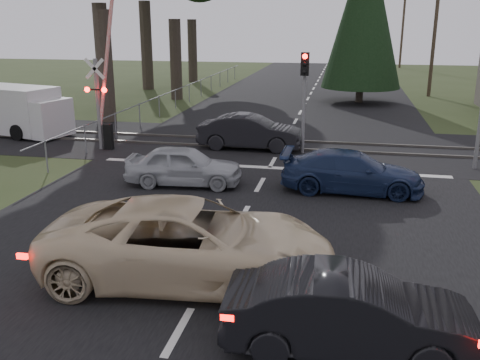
% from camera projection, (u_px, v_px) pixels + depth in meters
% --- Properties ---
extents(ground, '(120.00, 120.00, 0.00)m').
position_uv_depth(ground, '(218.00, 260.00, 12.28)').
color(ground, '#2D3A1A').
rests_on(ground, ground).
extents(road, '(14.00, 100.00, 0.01)m').
position_uv_depth(road, '(276.00, 156.00, 21.68)').
color(road, black).
rests_on(road, ground).
extents(rail_corridor, '(120.00, 8.00, 0.01)m').
position_uv_depth(rail_corridor, '(282.00, 145.00, 23.56)').
color(rail_corridor, black).
rests_on(rail_corridor, ground).
extents(stop_line, '(13.00, 0.35, 0.00)m').
position_uv_depth(stop_line, '(270.00, 168.00, 19.98)').
color(stop_line, silver).
rests_on(stop_line, ground).
extents(rail_near, '(120.00, 0.12, 0.10)m').
position_uv_depth(rail_near, '(280.00, 149.00, 22.79)').
color(rail_near, '#59544C').
rests_on(rail_near, ground).
extents(rail_far, '(120.00, 0.12, 0.10)m').
position_uv_depth(rail_far, '(284.00, 141.00, 24.29)').
color(rail_far, '#59544C').
rests_on(rail_far, ground).
extents(crossing_signal, '(1.62, 0.38, 6.96)m').
position_uv_depth(crossing_signal, '(103.00, 101.00, 22.26)').
color(crossing_signal, slate).
rests_on(crossing_signal, ground).
extents(traffic_signal_center, '(0.32, 0.48, 4.10)m').
position_uv_depth(traffic_signal_center, '(304.00, 85.00, 21.32)').
color(traffic_signal_center, slate).
rests_on(traffic_signal_center, ground).
extents(utility_pole_mid, '(1.80, 0.26, 9.00)m').
position_uv_depth(utility_pole_mid, '(435.00, 29.00, 37.51)').
color(utility_pole_mid, '#4C3D2D').
rests_on(utility_pole_mid, ground).
extents(utility_pole_far, '(1.80, 0.26, 9.00)m').
position_uv_depth(utility_pole_far, '(403.00, 26.00, 61.00)').
color(utility_pole_far, '#4C3D2D').
rests_on(utility_pole_far, ground).
extents(conifer_tree, '(5.20, 5.20, 11.00)m').
position_uv_depth(conifer_tree, '(365.00, 9.00, 34.33)').
color(conifer_tree, '#473D33').
rests_on(conifer_tree, ground).
extents(fence_left, '(0.10, 36.00, 1.20)m').
position_uv_depth(fence_left, '(183.00, 105.00, 34.89)').
color(fence_left, slate).
rests_on(fence_left, ground).
extents(cream_coupe, '(6.31, 3.34, 1.69)m').
position_uv_depth(cream_coupe, '(190.00, 242.00, 11.17)').
color(cream_coupe, beige).
rests_on(cream_coupe, ground).
extents(dark_hatchback, '(4.24, 1.65, 1.38)m').
position_uv_depth(dark_hatchback, '(351.00, 314.00, 8.75)').
color(dark_hatchback, black).
rests_on(dark_hatchback, ground).
extents(silver_car, '(3.97, 1.87, 1.31)m').
position_uv_depth(silver_car, '(184.00, 166.00, 17.77)').
color(silver_car, '#A9ADB1').
rests_on(silver_car, ground).
extents(blue_sedan, '(4.52, 1.89, 1.30)m').
position_uv_depth(blue_sedan, '(352.00, 172.00, 17.05)').
color(blue_sedan, '#172447').
rests_on(blue_sedan, ground).
extents(dark_car_far, '(4.43, 1.60, 1.45)m').
position_uv_depth(dark_car_far, '(250.00, 132.00, 22.78)').
color(dark_car_far, black).
rests_on(dark_car_far, ground).
extents(white_van, '(6.19, 3.47, 2.29)m').
position_uv_depth(white_van, '(14.00, 110.00, 25.60)').
color(white_van, silver).
rests_on(white_van, ground).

